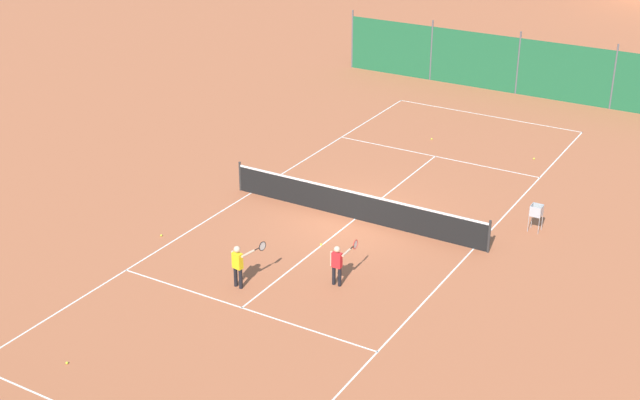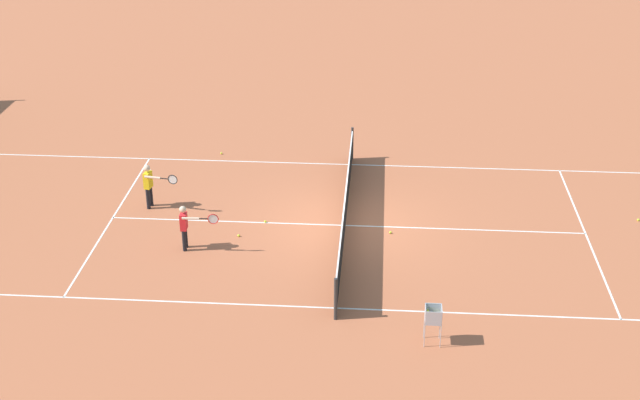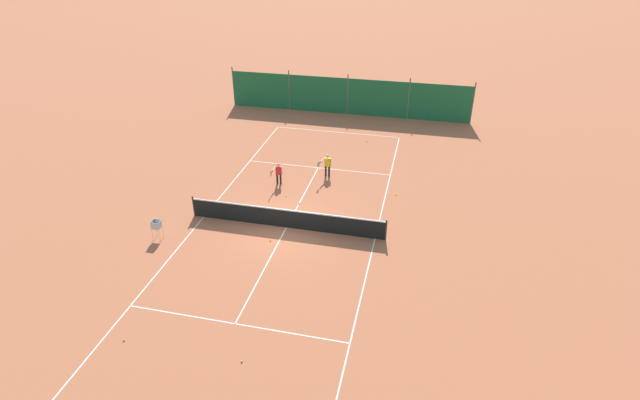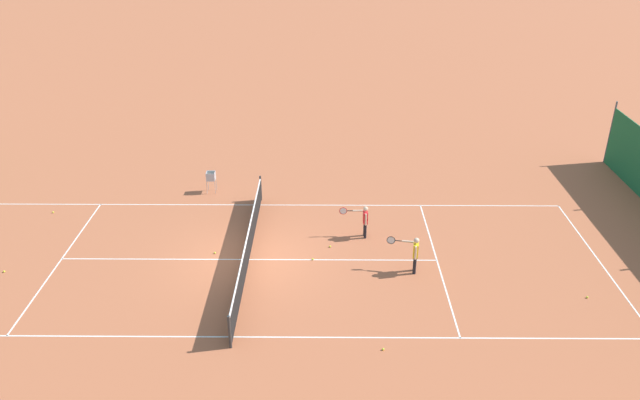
{
  "view_description": "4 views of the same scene",
  "coord_description": "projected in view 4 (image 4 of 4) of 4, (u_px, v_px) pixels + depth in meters",
  "views": [
    {
      "loc": [
        12.27,
        -23.05,
        12.58
      ],
      "look_at": [
        -0.97,
        -0.61,
        0.69
      ],
      "focal_mm": 50.0,
      "sensor_mm": 36.0,
      "label": 1
    },
    {
      "loc": [
        21.32,
        0.87,
        11.17
      ],
      "look_at": [
        0.17,
        -0.67,
        0.82
      ],
      "focal_mm": 50.0,
      "sensor_mm": 36.0,
      "label": 2
    },
    {
      "loc": [
        -5.86,
        18.44,
        12.49
      ],
      "look_at": [
        -1.51,
        -0.34,
        1.46
      ],
      "focal_mm": 28.0,
      "sensor_mm": 36.0,
      "label": 3
    },
    {
      "loc": [
        -18.05,
        -2.56,
        11.3
      ],
      "look_at": [
        1.62,
        -2.41,
        1.47
      ],
      "focal_mm": 35.0,
      "sensor_mm": 36.0,
      "label": 4
    }
  ],
  "objects": [
    {
      "name": "player_near_baseline",
      "position": [
        414.0,
        252.0,
        20.21
      ],
      "size": [
        0.56,
        1.03,
        1.29
      ],
      "color": "black",
      "rests_on": "ground"
    },
    {
      "name": "tennis_ball_by_net_left",
      "position": [
        4.0,
        271.0,
        20.49
      ],
      "size": [
        0.07,
        0.07,
        0.07
      ],
      "primitive_type": "sphere",
      "color": "#CCE033",
      "rests_on": "ground"
    },
    {
      "name": "ball_hopper",
      "position": [
        211.0,
        178.0,
        25.67
      ],
      "size": [
        0.36,
        0.36,
        0.89
      ],
      "color": "#B7B7BC",
      "rests_on": "ground"
    },
    {
      "name": "ground_plane",
      "position": [
        249.0,
        260.0,
        21.22
      ],
      "size": [
        600.0,
        600.0,
        0.0
      ],
      "primitive_type": "plane",
      "color": "#B7603D"
    },
    {
      "name": "tennis_ball_near_corner",
      "position": [
        330.0,
        246.0,
        21.93
      ],
      "size": [
        0.07,
        0.07,
        0.07
      ],
      "primitive_type": "sphere",
      "color": "#CCE033",
      "rests_on": "ground"
    },
    {
      "name": "tennis_ball_far_corner",
      "position": [
        215.0,
        253.0,
        21.55
      ],
      "size": [
        0.07,
        0.07,
        0.07
      ],
      "primitive_type": "sphere",
      "color": "#CCE033",
      "rests_on": "ground"
    },
    {
      "name": "tennis_ball_alley_left",
      "position": [
        53.0,
        212.0,
        24.25
      ],
      "size": [
        0.07,
        0.07,
        0.07
      ],
      "primitive_type": "sphere",
      "color": "#CCE033",
      "rests_on": "ground"
    },
    {
      "name": "tennis_ball_alley_right",
      "position": [
        587.0,
        297.0,
        19.2
      ],
      "size": [
        0.07,
        0.07,
        0.07
      ],
      "primitive_type": "sphere",
      "color": "#CCE033",
      "rests_on": "ground"
    },
    {
      "name": "player_far_baseline",
      "position": [
        364.0,
        219.0,
        22.3
      ],
      "size": [
        0.42,
        1.02,
        1.22
      ],
      "color": "black",
      "rests_on": "ground"
    },
    {
      "name": "tennis_ball_by_net_right",
      "position": [
        313.0,
        259.0,
        21.18
      ],
      "size": [
        0.07,
        0.07,
        0.07
      ],
      "primitive_type": "sphere",
      "color": "#CCE033",
      "rests_on": "ground"
    },
    {
      "name": "court_line_markings",
      "position": [
        249.0,
        259.0,
        21.22
      ],
      "size": [
        8.25,
        23.85,
        0.01
      ],
      "color": "white",
      "rests_on": "ground"
    },
    {
      "name": "tennis_ball_service_box",
      "position": [
        383.0,
        349.0,
        17.03
      ],
      "size": [
        0.07,
        0.07,
        0.07
      ],
      "primitive_type": "sphere",
      "color": "#CCE033",
      "rests_on": "ground"
    },
    {
      "name": "tennis_net",
      "position": [
        248.0,
        247.0,
        20.99
      ],
      "size": [
        9.18,
        0.08,
        1.06
      ],
      "color": "#2D2D2D",
      "rests_on": "ground"
    }
  ]
}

